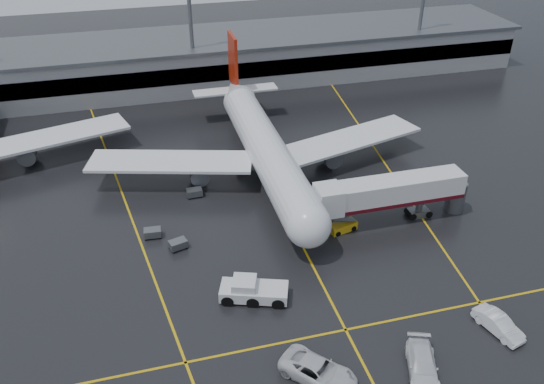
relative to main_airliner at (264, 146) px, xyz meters
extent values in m
plane|color=black|center=(0.00, -9.70, -4.21)|extent=(220.00, 220.00, 0.00)
cube|color=gold|center=(0.00, -9.70, -4.20)|extent=(0.25, 90.00, 0.02)
cube|color=gold|center=(0.00, -31.70, -4.20)|extent=(60.00, 0.25, 0.02)
cube|color=gold|center=(-20.00, 0.30, -4.20)|extent=(9.99, 69.35, 0.02)
cube|color=gold|center=(18.00, 0.30, -4.20)|extent=(7.57, 69.64, 0.02)
cube|color=gray|center=(0.00, 38.30, -0.21)|extent=(120.00, 18.00, 8.00)
cube|color=black|center=(0.00, 29.50, 0.29)|extent=(120.00, 0.40, 3.00)
cube|color=#595B60|center=(0.00, 38.30, 4.09)|extent=(122.00, 19.00, 0.60)
cylinder|color=#595B60|center=(-5.00, 32.30, 8.29)|extent=(0.70, 0.70, 25.00)
cylinder|color=#595B60|center=(40.00, 32.30, 8.29)|extent=(0.70, 0.70, 25.00)
cylinder|color=silver|center=(0.00, -1.70, -0.01)|extent=(5.20, 36.00, 5.20)
sphere|color=silver|center=(0.00, -19.70, -0.01)|extent=(5.20, 5.20, 5.20)
cone|color=silver|center=(0.00, 19.30, 0.59)|extent=(4.94, 8.00, 4.94)
cube|color=#961B09|center=(0.00, 20.30, 5.49)|extent=(0.50, 5.50, 8.50)
cube|color=silver|center=(0.00, 19.30, 0.79)|extent=(14.00, 3.00, 0.25)
cube|color=silver|center=(-13.00, 0.30, -0.81)|extent=(22.80, 11.83, 0.40)
cube|color=silver|center=(13.00, 0.30, -0.81)|extent=(22.80, 11.83, 0.40)
cylinder|color=#595B60|center=(-9.50, -0.70, -2.21)|extent=(2.60, 4.50, 2.60)
cylinder|color=#595B60|center=(9.50, -0.70, -2.21)|extent=(2.60, 4.50, 2.60)
cylinder|color=#595B60|center=(0.00, -16.70, -3.21)|extent=(0.56, 0.56, 2.00)
cylinder|color=#595B60|center=(-3.20, 1.30, -3.21)|extent=(0.56, 0.56, 2.00)
cylinder|color=#595B60|center=(3.20, 1.30, -3.21)|extent=(0.56, 0.56, 2.00)
cylinder|color=black|center=(0.00, -16.70, -3.76)|extent=(0.40, 1.10, 1.10)
cylinder|color=black|center=(-3.20, 1.30, -3.66)|extent=(1.00, 1.40, 1.40)
cylinder|color=black|center=(3.20, 1.30, -3.66)|extent=(1.00, 1.40, 1.40)
cube|color=silver|center=(-29.00, 12.30, -0.81)|extent=(22.80, 11.83, 0.40)
cylinder|color=#595B60|center=(-32.50, 11.30, -2.21)|extent=(2.60, 4.50, 2.60)
cube|color=silver|center=(12.00, -15.70, 0.19)|extent=(18.00, 3.20, 3.00)
cube|color=#460911|center=(12.00, -15.70, -1.11)|extent=(18.00, 3.30, 0.50)
cube|color=silver|center=(3.80, -15.70, 0.19)|extent=(3.00, 3.40, 3.30)
cylinder|color=#595B60|center=(16.00, -15.70, -2.71)|extent=(0.80, 0.80, 3.00)
cube|color=#595B60|center=(16.00, -15.70, -3.76)|extent=(2.60, 1.60, 0.90)
cylinder|color=#595B60|center=(21.00, -15.70, -2.21)|extent=(2.40, 2.40, 4.00)
cylinder|color=black|center=(14.90, -15.70, -3.76)|extent=(0.90, 1.80, 0.90)
cylinder|color=black|center=(17.10, -15.70, -3.76)|extent=(0.90, 1.80, 0.90)
cube|color=silver|center=(-7.50, -25.06, -3.32)|extent=(7.45, 4.92, 1.19)
cube|color=silver|center=(-8.43, -24.73, -2.33)|extent=(3.03, 3.03, 0.99)
cube|color=black|center=(-8.43, -24.73, -2.33)|extent=(2.73, 2.73, 0.89)
cylinder|color=black|center=(-9.93, -24.20, -3.67)|extent=(2.20, 3.23, 1.29)
cylinder|color=black|center=(-7.50, -25.06, -3.67)|extent=(2.20, 3.23, 1.29)
cylinder|color=black|center=(-5.08, -25.92, -3.67)|extent=(2.20, 3.23, 1.29)
cube|color=#C59610|center=(5.66, -16.21, -3.68)|extent=(3.69, 2.23, 1.05)
cube|color=#595B60|center=(5.66, -16.21, -2.68)|extent=(3.43, 1.64, 1.20)
cylinder|color=black|center=(4.55, -16.49, -3.92)|extent=(1.04, 1.74, 0.67)
cylinder|color=black|center=(6.78, -15.93, -3.92)|extent=(1.04, 1.74, 0.67)
imported|color=silver|center=(-4.49, -36.54, -3.24)|extent=(7.02, 7.34, 1.93)
imported|color=silver|center=(4.63, -38.17, -3.32)|extent=(4.46, 6.63, 1.78)
imported|color=white|center=(14.05, -35.58, -3.35)|extent=(3.15, 5.53, 1.72)
cube|color=#595B60|center=(-14.04, -14.65, -3.56)|extent=(2.29, 1.82, 0.90)
cylinder|color=black|center=(-14.66, -15.36, -4.03)|extent=(0.40, 0.20, 0.40)
cylinder|color=black|center=(-13.13, -14.90, -4.03)|extent=(0.40, 0.20, 0.40)
cylinder|color=black|center=(-14.95, -14.40, -4.03)|extent=(0.40, 0.20, 0.40)
cylinder|color=black|center=(-13.42, -13.94, -4.03)|extent=(0.40, 0.20, 0.40)
cube|color=#595B60|center=(-16.70, -11.62, -3.56)|extent=(2.09, 1.44, 0.90)
cylinder|color=black|center=(-17.53, -12.06, -4.03)|extent=(0.40, 0.20, 0.40)
cylinder|color=black|center=(-15.93, -12.18, -4.03)|extent=(0.40, 0.20, 0.40)
cylinder|color=black|center=(-17.46, -11.06, -4.03)|extent=(0.40, 0.20, 0.40)
cylinder|color=black|center=(-15.86, -11.18, -4.03)|extent=(0.40, 0.20, 0.40)
cube|color=#595B60|center=(-10.55, -3.90, -3.56)|extent=(2.06, 1.39, 0.90)
cylinder|color=black|center=(-11.33, -4.44, -4.03)|extent=(0.40, 0.20, 0.40)
cylinder|color=black|center=(-9.73, -4.37, -4.03)|extent=(0.40, 0.20, 0.40)
cylinder|color=black|center=(-11.37, -3.44, -4.03)|extent=(0.40, 0.20, 0.40)
cylinder|color=black|center=(-9.77, -3.37, -4.03)|extent=(0.40, 0.20, 0.40)
camera|label=1|loc=(-17.02, -67.52, 35.88)|focal=37.13mm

